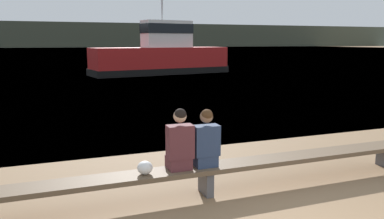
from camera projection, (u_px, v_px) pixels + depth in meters
The scene contains 7 objects.
water_surface at pixel (64, 49), 119.51m from camera, with size 240.00×240.00×0.00m, color #5684A3.
far_shoreline at pixel (61, 35), 150.93m from camera, with size 600.00×12.00×9.88m, color #424738.
bench_main at pixel (206, 171), 5.98m from camera, with size 8.21×0.47×0.46m.
person_left at pixel (180, 143), 5.74m from camera, with size 0.40×0.37×0.97m.
person_right at pixel (206, 142), 5.89m from camera, with size 0.40×0.37×0.93m.
shopping_bag at pixel (145, 168), 5.59m from camera, with size 0.23×0.23×0.20m.
tugboat_red at pixel (162, 57), 28.15m from camera, with size 10.87×4.58×7.19m.
Camera 1 is at (-2.92, -2.62, 2.43)m, focal length 35.00 mm.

